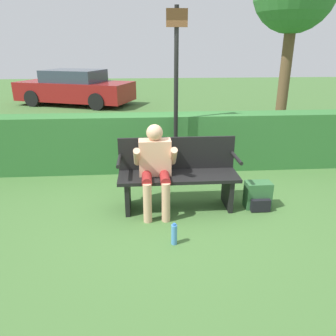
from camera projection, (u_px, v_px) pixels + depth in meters
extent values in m
plane|color=#426B33|center=(178.00, 207.00, 4.63)|extent=(40.00, 40.00, 0.00)
cube|color=#337033|center=(169.00, 142.00, 5.94)|extent=(12.00, 0.49, 1.01)
cube|color=black|center=(178.00, 176.00, 4.46)|extent=(1.63, 0.52, 0.05)
cube|color=black|center=(177.00, 153.00, 4.60)|extent=(1.63, 0.04, 0.46)
cube|color=black|center=(128.00, 194.00, 4.50)|extent=(0.06, 0.46, 0.45)
cube|color=black|center=(227.00, 191.00, 4.60)|extent=(0.06, 0.46, 0.45)
cylinder|color=black|center=(119.00, 161.00, 4.32)|extent=(0.05, 0.46, 0.05)
cylinder|color=black|center=(237.00, 158.00, 4.43)|extent=(0.05, 0.46, 0.05)
cube|color=#DBA884|center=(155.00, 157.00, 4.40)|extent=(0.43, 0.22, 0.48)
sphere|color=#DBA884|center=(155.00, 133.00, 4.28)|extent=(0.22, 0.22, 0.22)
cylinder|color=maroon|center=(147.00, 178.00, 4.27)|extent=(0.13, 0.41, 0.13)
cylinder|color=maroon|center=(165.00, 177.00, 4.28)|extent=(0.13, 0.41, 0.13)
cylinder|color=#DBA884|center=(147.00, 203.00, 4.17)|extent=(0.11, 0.11, 0.53)
cylinder|color=#DBA884|center=(166.00, 202.00, 4.18)|extent=(0.11, 0.11, 0.53)
cylinder|color=#DBA884|center=(137.00, 157.00, 4.25)|extent=(0.09, 0.30, 0.30)
cylinder|color=#DBA884|center=(173.00, 156.00, 4.28)|extent=(0.09, 0.30, 0.30)
cube|color=#336638|center=(258.00, 195.00, 4.58)|extent=(0.35, 0.21, 0.38)
cube|color=black|center=(261.00, 205.00, 4.48)|extent=(0.26, 0.07, 0.17)
cylinder|color=#4C8CCC|center=(174.00, 234.00, 3.73)|extent=(0.07, 0.07, 0.25)
cylinder|color=#2D66B2|center=(174.00, 224.00, 3.69)|extent=(0.04, 0.04, 0.02)
cylinder|color=black|center=(176.00, 98.00, 5.29)|extent=(0.07, 0.07, 2.71)
cube|color=brown|center=(177.00, 18.00, 4.84)|extent=(0.32, 0.02, 0.26)
cube|color=maroon|center=(75.00, 91.00, 12.58)|extent=(4.67, 3.18, 0.69)
cube|color=#333D4C|center=(74.00, 76.00, 12.38)|extent=(2.49, 2.18, 0.44)
cylinder|color=black|center=(117.00, 95.00, 13.05)|extent=(0.63, 0.38, 0.60)
cylinder|color=black|center=(97.00, 102.00, 11.55)|extent=(0.63, 0.38, 0.60)
cylinder|color=black|center=(58.00, 93.00, 13.77)|extent=(0.63, 0.38, 0.60)
cylinder|color=black|center=(32.00, 98.00, 12.27)|extent=(0.63, 0.38, 0.60)
cylinder|color=brown|center=(285.00, 74.00, 9.01)|extent=(0.29, 0.29, 2.86)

